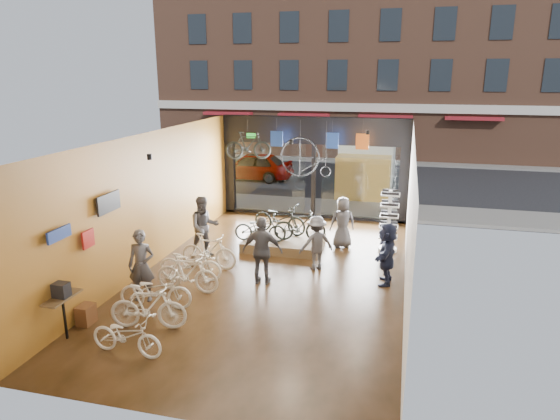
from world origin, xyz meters
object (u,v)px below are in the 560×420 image
(floor_bike_1, at_px, (148,307))
(floor_bike_4, at_px, (190,264))
(customer_1, at_px, (204,227))
(customer_3, at_px, (316,243))
(floor_bike_3, at_px, (187,273))
(display_bike_right, at_px, (280,218))
(display_bike_mid, at_px, (300,226))
(floor_bike_2, at_px, (156,291))
(hung_bike, at_px, (248,145))
(customer_2, at_px, (262,251))
(customer_5, at_px, (387,253))
(box_truck, at_px, (367,161))
(floor_bike_0, at_px, (127,335))
(penny_farthing, at_px, (308,159))
(display_bike_left, at_px, (260,228))
(sunglasses_rack, at_px, (389,221))
(customer_4, at_px, (342,222))
(street_car, at_px, (252,166))
(floor_bike_5, at_px, (209,251))
(display_platform, at_px, (284,243))
(customer_0, at_px, (142,266))

(floor_bike_1, height_order, floor_bike_4, floor_bike_1)
(customer_1, relative_size, customer_3, 1.20)
(floor_bike_3, distance_m, display_bike_right, 4.52)
(display_bike_mid, bearing_deg, floor_bike_2, 143.01)
(floor_bike_3, relative_size, hung_bike, 1.05)
(floor_bike_1, bearing_deg, customer_2, -40.88)
(customer_2, distance_m, customer_5, 3.22)
(box_truck, height_order, floor_bike_2, box_truck)
(floor_bike_0, xyz_separation_m, penny_farthing, (1.81, 8.98, 2.09))
(display_bike_left, bearing_deg, floor_bike_4, 150.74)
(floor_bike_3, bearing_deg, sunglasses_rack, -47.63)
(customer_3, bearing_deg, customer_4, -134.87)
(street_car, distance_m, floor_bike_1, 15.64)
(display_bike_mid, bearing_deg, hung_bike, 38.87)
(customer_3, bearing_deg, floor_bike_2, 14.44)
(customer_3, height_order, sunglasses_rack, sunglasses_rack)
(floor_bike_5, height_order, display_platform, floor_bike_5)
(customer_1, bearing_deg, box_truck, 34.11)
(box_truck, xyz_separation_m, customer_1, (-3.98, -10.03, -0.48))
(street_car, xyz_separation_m, display_bike_right, (3.81, -9.18, 0.08))
(street_car, xyz_separation_m, floor_bike_1, (2.48, -15.44, -0.21))
(display_platform, bearing_deg, hung_bike, 133.05)
(customer_3, distance_m, customer_4, 2.07)
(floor_bike_0, bearing_deg, customer_0, 25.73)
(customer_0, xyz_separation_m, sunglasses_rack, (5.61, 4.97, 0.09))
(hung_bike, bearing_deg, box_truck, -44.36)
(street_car, distance_m, customer_3, 12.44)
(floor_bike_1, xyz_separation_m, customer_1, (-0.52, 4.42, 0.42))
(floor_bike_0, height_order, customer_5, customer_5)
(customer_4, bearing_deg, floor_bike_2, 35.75)
(floor_bike_4, xyz_separation_m, customer_3, (3.11, 1.55, 0.32))
(box_truck, bearing_deg, display_platform, -102.14)
(customer_3, height_order, customer_4, customer_4)
(box_truck, relative_size, display_platform, 2.96)
(floor_bike_2, height_order, display_platform, floor_bike_2)
(customer_5, bearing_deg, customer_2, -73.45)
(customer_2, xyz_separation_m, hung_bike, (-1.87, 4.73, 2.02))
(floor_bike_3, height_order, hung_bike, hung_bike)
(customer_3, xyz_separation_m, sunglasses_rack, (1.89, 1.99, 0.20))
(customer_0, bearing_deg, street_car, 86.75)
(customer_5, distance_m, penny_farthing, 5.42)
(box_truck, height_order, customer_0, box_truck)
(display_bike_mid, xyz_separation_m, hung_bike, (-2.27, 1.97, 2.14))
(street_car, relative_size, customer_5, 2.54)
(customer_4, bearing_deg, street_car, -77.33)
(display_bike_left, relative_size, display_bike_mid, 1.00)
(floor_bike_0, height_order, display_platform, floor_bike_0)
(floor_bike_0, height_order, display_bike_mid, display_bike_mid)
(customer_1, bearing_deg, customer_4, -9.06)
(floor_bike_1, bearing_deg, display_bike_right, -22.33)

